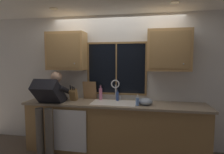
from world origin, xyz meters
TOP-DOWN VIEW (x-y plane):
  - back_wall at (0.00, 0.06)m, footprint 5.63×0.12m
  - ceiling_downlight_left at (-0.97, -0.60)m, footprint 0.14×0.14m
  - ceiling_downlight_right at (0.97, -0.60)m, footprint 0.14×0.14m
  - window_glass at (0.00, -0.01)m, footprint 1.10×0.02m
  - window_frame_top at (0.00, -0.02)m, footprint 1.17×0.02m
  - window_frame_bottom at (0.00, -0.02)m, footprint 1.17×0.02m
  - window_frame_left at (-0.57, -0.02)m, footprint 0.03×0.02m
  - window_frame_right at (0.57, -0.02)m, footprint 0.03×0.02m
  - window_mullion_center at (0.00, -0.02)m, footprint 0.02×0.02m
  - lower_cabinet_run at (0.00, -0.29)m, footprint 3.23×0.58m
  - countertop at (0.00, -0.31)m, footprint 3.29×0.62m
  - dishwasher_front at (-0.73, -0.61)m, footprint 0.60×0.02m
  - upper_cabinet_left at (-0.95, -0.17)m, footprint 0.74×0.36m
  - upper_cabinet_right at (0.95, -0.17)m, footprint 0.74×0.36m
  - sink at (0.00, -0.30)m, footprint 0.80×0.46m
  - faucet at (0.01, -0.12)m, footprint 0.18×0.09m
  - person_standing at (-1.12, -0.58)m, footprint 0.53×0.72m
  - knife_block at (-0.79, -0.27)m, footprint 0.12×0.18m
  - cutting_board at (-0.52, -0.09)m, footprint 0.27×0.09m
  - mixing_bowl at (0.56, -0.35)m, footprint 0.25×0.25m
  - soap_dispenser at (0.43, -0.45)m, footprint 0.06×0.07m
  - bottle_green_glass at (-0.30, -0.10)m, footprint 0.06×0.06m
  - bottle_tall_clear at (0.04, -0.13)m, footprint 0.05×0.05m

SIDE VIEW (x-z plane):
  - lower_cabinet_run at x=0.00m, z-range 0.00..0.88m
  - dishwasher_front at x=-0.73m, z-range 0.09..0.83m
  - sink at x=0.00m, z-range 0.72..0.93m
  - countertop at x=0.00m, z-range 0.88..0.92m
  - person_standing at x=-1.12m, z-range 0.19..1.67m
  - mixing_bowl at x=0.56m, z-range 0.91..1.04m
  - soap_dispenser at x=0.43m, z-range 0.90..1.09m
  - bottle_tall_clear at x=0.04m, z-range 0.90..1.12m
  - knife_block at x=-0.79m, z-range 0.87..1.19m
  - window_frame_bottom at x=0.00m, z-range 1.01..1.05m
  - bottle_green_glass at x=-0.30m, z-range 0.89..1.19m
  - cutting_board at x=-0.52m, z-range 0.92..1.27m
  - faucet at x=0.01m, z-range 0.97..1.37m
  - back_wall at x=0.00m, z-range 0.00..2.55m
  - window_glass at x=0.00m, z-range 1.05..2.00m
  - window_frame_left at x=-0.57m, z-range 1.05..2.00m
  - window_frame_right at x=0.57m, z-range 1.05..2.00m
  - window_mullion_center at x=0.00m, z-range 1.05..2.00m
  - upper_cabinet_left at x=-0.95m, z-range 1.50..2.22m
  - upper_cabinet_right at x=0.95m, z-range 1.50..2.22m
  - window_frame_top at x=0.00m, z-range 2.00..2.04m
  - ceiling_downlight_left at x=-0.97m, z-range 2.54..2.55m
  - ceiling_downlight_right at x=0.97m, z-range 2.54..2.55m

